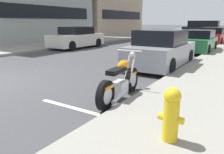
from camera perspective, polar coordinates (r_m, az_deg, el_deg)
sidewalk_far_curb at (r=20.48m, az=-9.13°, el=9.10°), size 120.00×5.00×0.14m
parking_stall_stripe at (r=4.72m, az=-8.38°, el=-8.33°), size 0.12×2.20×0.01m
parked_motorcycle at (r=5.14m, az=2.25°, el=-1.29°), size 2.08×0.62×1.12m
parked_car_across_street at (r=9.11m, az=12.67°, el=6.83°), size 4.03×1.83×1.49m
parked_car_at_intersection at (r=14.48m, az=21.22°, el=8.55°), size 4.06×1.90×1.32m
parked_car_second_in_row at (r=20.66m, az=24.78°, el=9.62°), size 4.23×1.94×1.35m
crossing_truck at (r=32.22m, az=22.53°, el=11.66°), size 2.08×5.17×1.94m
car_opposite_curb at (r=15.88m, az=-9.13°, el=9.92°), size 4.24×1.83×1.46m
fire_hydrant at (r=3.22m, az=15.08°, el=-8.98°), size 0.24×0.36×0.79m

